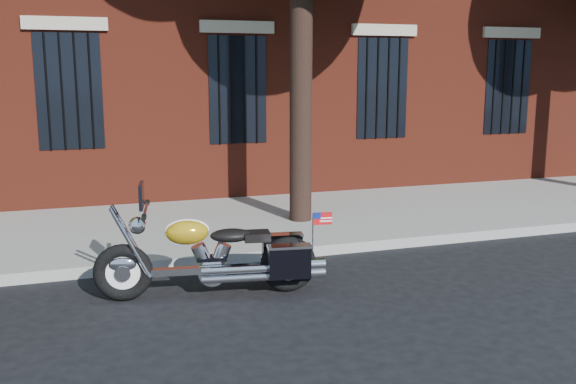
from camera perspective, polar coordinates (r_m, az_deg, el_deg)
name	(u,v)px	position (r m, az deg, el deg)	size (l,w,h in m)	color
ground	(341,287)	(7.83, 4.71, -8.43)	(120.00, 120.00, 0.00)	black
curb	(303,251)	(9.04, 1.30, -5.26)	(40.00, 0.16, 0.15)	gray
sidewalk	(265,221)	(10.77, -2.04, -2.62)	(40.00, 3.60, 0.15)	gray
motorcycle	(219,258)	(7.43, -6.15, -5.85)	(2.60, 1.00, 1.34)	black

